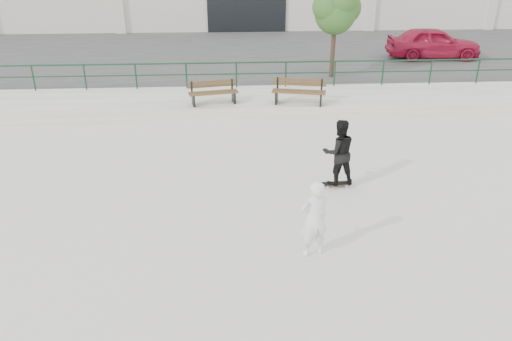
{
  "coord_description": "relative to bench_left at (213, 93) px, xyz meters",
  "views": [
    {
      "loc": [
        -1.42,
        -9.02,
        6.01
      ],
      "look_at": [
        -0.74,
        2.0,
        0.85
      ],
      "focal_mm": 35.0,
      "sensor_mm": 36.0,
      "label": 1
    }
  ],
  "objects": [
    {
      "name": "tree",
      "position": [
        5.11,
        3.61,
        2.44
      ],
      "size": [
        2.14,
        1.9,
        3.8
      ],
      "color": "#4D3426",
      "rests_on": "parking_strip"
    },
    {
      "name": "seated_skater",
      "position": [
        2.19,
        -9.02,
        -0.07
      ],
      "size": [
        0.71,
        0.57,
        1.68
      ],
      "primitive_type": "imported",
      "rotation": [
        0.0,
        0.0,
        3.44
      ],
      "color": "white",
      "rests_on": "ground"
    },
    {
      "name": "red_car",
      "position": [
        10.85,
        6.95,
        0.36
      ],
      "size": [
        4.59,
        2.05,
        1.54
      ],
      "primitive_type": "imported",
      "rotation": [
        0.0,
        0.0,
        1.52
      ],
      "color": "#A51432",
      "rests_on": "parking_strip"
    },
    {
      "name": "bench_left",
      "position": [
        0.0,
        0.0,
        0.0
      ],
      "size": [
        1.86,
        0.85,
        0.83
      ],
      "rotation": [
        0.0,
        0.0,
        0.2
      ],
      "color": "#50391B",
      "rests_on": "ledge"
    },
    {
      "name": "parking_strip",
      "position": [
        1.9,
        9.35,
        -0.66
      ],
      "size": [
        60.0,
        14.0,
        0.5
      ],
      "primitive_type": "cube",
      "color": "#3A3A3A",
      "rests_on": "ground"
    },
    {
      "name": "ledge",
      "position": [
        1.9,
        0.85,
        -0.66
      ],
      "size": [
        30.0,
        3.0,
        0.5
      ],
      "primitive_type": "cube",
      "color": "#B4B1A4",
      "rests_on": "ground"
    },
    {
      "name": "railing",
      "position": [
        1.9,
        2.15,
        0.34
      ],
      "size": [
        28.0,
        0.06,
        1.03
      ],
      "color": "#163D24",
      "rests_on": "ledge"
    },
    {
      "name": "bench_right",
      "position": [
        3.11,
        -0.19,
        0.03
      ],
      "size": [
        2.01,
        0.95,
        0.89
      ],
      "rotation": [
        0.0,
        0.0,
        -0.21
      ],
      "color": "#50391B",
      "rests_on": "ledge"
    },
    {
      "name": "ground",
      "position": [
        1.9,
        -8.65,
        -0.91
      ],
      "size": [
        120.0,
        120.0,
        0.0
      ],
      "primitive_type": "plane",
      "color": "silver",
      "rests_on": "ground"
    },
    {
      "name": "standing_skater",
      "position": [
        3.34,
        -5.95,
        0.07
      ],
      "size": [
        0.93,
        0.76,
        1.77
      ],
      "primitive_type": "imported",
      "rotation": [
        0.0,
        0.0,
        3.25
      ],
      "color": "black",
      "rests_on": "skateboard"
    },
    {
      "name": "skateboard",
      "position": [
        3.34,
        -5.95,
        -0.84
      ],
      "size": [
        0.79,
        0.25,
        0.09
      ],
      "rotation": [
        0.0,
        0.0,
        0.07
      ],
      "color": "black",
      "rests_on": "ground"
    }
  ]
}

